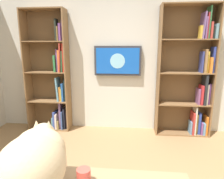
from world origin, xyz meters
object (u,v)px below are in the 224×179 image
(bookshelf_left, at_px, (192,76))
(coffee_mug, at_px, (84,177))
(wall_mounted_tv, at_px, (118,61))
(bookshelf_right, at_px, (53,77))
(cat, at_px, (34,162))

(bookshelf_left, relative_size, coffee_mug, 22.68)
(wall_mounted_tv, distance_m, coffee_mug, 2.57)
(bookshelf_left, relative_size, wall_mounted_tv, 2.64)
(coffee_mug, bearing_deg, bookshelf_right, -64.81)
(bookshelf_left, distance_m, wall_mounted_tv, 1.29)
(bookshelf_right, relative_size, wall_mounted_tv, 2.60)
(bookshelf_right, relative_size, coffee_mug, 22.35)
(bookshelf_right, height_order, wall_mounted_tv, bookshelf_right)
(wall_mounted_tv, height_order, cat, wall_mounted_tv)
(bookshelf_right, bearing_deg, wall_mounted_tv, -176.03)
(bookshelf_right, distance_m, cat, 2.70)
(cat, height_order, coffee_mug, cat)
(bookshelf_left, height_order, wall_mounted_tv, bookshelf_left)
(wall_mounted_tv, bearing_deg, coffee_mug, 89.62)
(cat, distance_m, coffee_mug, 0.29)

